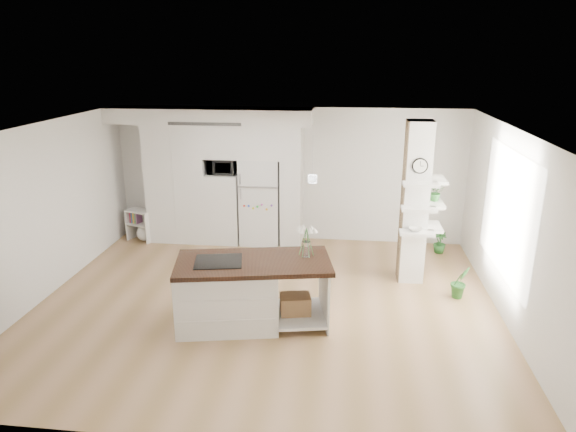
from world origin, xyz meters
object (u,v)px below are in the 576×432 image
at_px(kitchen_island, 236,292).
at_px(bookshelf, 142,227).
at_px(refrigerator, 261,201).
at_px(floor_plant_a, 460,282).

height_order(kitchen_island, bookshelf, kitchen_island).
distance_m(refrigerator, kitchen_island, 3.35).
height_order(refrigerator, floor_plant_a, refrigerator).
relative_size(bookshelf, floor_plant_a, 1.22).
distance_m(bookshelf, floor_plant_a, 6.28).
distance_m(refrigerator, bookshelf, 2.53).
relative_size(kitchen_island, bookshelf, 3.53).
bearing_deg(refrigerator, kitchen_island, -86.45).
relative_size(refrigerator, bookshelf, 2.70).
xyz_separation_m(refrigerator, kitchen_island, (0.21, -3.32, -0.38)).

